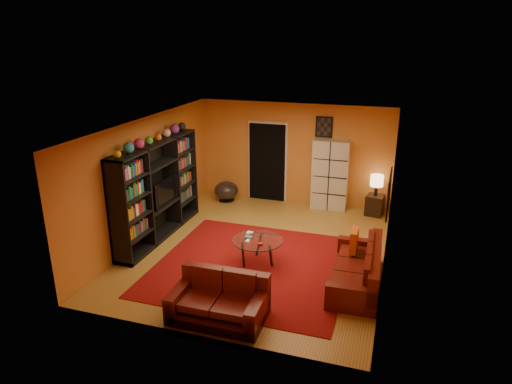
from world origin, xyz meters
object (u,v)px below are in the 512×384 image
(tv, at_px, (162,191))
(storage_cabinet, at_px, (330,175))
(entertainment_unit, at_px, (158,190))
(loveseat, at_px, (220,300))
(coffee_table, at_px, (258,242))
(table_lamp, at_px, (377,181))
(bowl_chair, at_px, (226,191))
(side_table, at_px, (375,205))
(sofa, at_px, (360,270))

(tv, distance_m, storage_cabinet, 4.20)
(entertainment_unit, xyz_separation_m, loveseat, (2.41, -2.42, -0.76))
(entertainment_unit, relative_size, coffee_table, 3.06)
(entertainment_unit, height_order, table_lamp, entertainment_unit)
(loveseat, relative_size, bowl_chair, 2.30)
(coffee_table, distance_m, bowl_chair, 3.60)
(loveseat, xyz_separation_m, side_table, (2.01, 5.11, -0.04))
(entertainment_unit, bearing_deg, bowl_chair, 76.84)
(sofa, bearing_deg, coffee_table, 172.37)
(entertainment_unit, height_order, bowl_chair, entertainment_unit)
(sofa, bearing_deg, tv, 166.83)
(tv, height_order, coffee_table, tv)
(storage_cabinet, bearing_deg, side_table, -6.99)
(entertainment_unit, xyz_separation_m, table_lamp, (4.41, 2.69, -0.18))
(coffee_table, distance_m, storage_cabinet, 3.51)
(tv, xyz_separation_m, storage_cabinet, (3.21, 2.71, -0.12))
(loveseat, relative_size, side_table, 2.95)
(coffee_table, height_order, storage_cabinet, storage_cabinet)
(coffee_table, height_order, table_lamp, table_lamp)
(side_table, bearing_deg, sofa, -90.10)
(storage_cabinet, bearing_deg, sofa, -73.76)
(coffee_table, relative_size, storage_cabinet, 0.56)
(sofa, xyz_separation_m, table_lamp, (0.01, 3.47, 0.58))
(storage_cabinet, bearing_deg, loveseat, -100.81)
(side_table, height_order, table_lamp, table_lamp)
(bowl_chair, bearing_deg, tv, -102.53)
(storage_cabinet, bearing_deg, bowl_chair, -175.09)
(entertainment_unit, bearing_deg, side_table, 31.35)
(bowl_chair, distance_m, table_lamp, 3.88)
(storage_cabinet, bearing_deg, coffee_table, -105.17)
(sofa, distance_m, bowl_chair, 5.04)
(coffee_table, xyz_separation_m, storage_cabinet, (0.82, 3.38, 0.43))
(sofa, relative_size, loveseat, 1.37)
(tv, bearing_deg, table_lamp, -59.27)
(loveseat, distance_m, bowl_chair, 5.24)
(storage_cabinet, relative_size, side_table, 3.53)
(bowl_chair, height_order, side_table, bowl_chair)
(loveseat, bearing_deg, tv, 42.42)
(sofa, relative_size, side_table, 4.05)
(storage_cabinet, distance_m, bowl_chair, 2.76)
(entertainment_unit, bearing_deg, storage_cabinet, 40.64)
(entertainment_unit, height_order, side_table, entertainment_unit)
(coffee_table, xyz_separation_m, bowl_chair, (-1.86, 3.08, -0.17))
(entertainment_unit, xyz_separation_m, tv, (0.05, 0.09, -0.05))
(tv, relative_size, storage_cabinet, 0.55)
(tv, distance_m, side_table, 5.13)
(sofa, distance_m, table_lamp, 3.52)
(storage_cabinet, distance_m, table_lamp, 1.16)
(bowl_chair, height_order, table_lamp, table_lamp)
(entertainment_unit, xyz_separation_m, sofa, (4.41, -0.78, -0.76))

